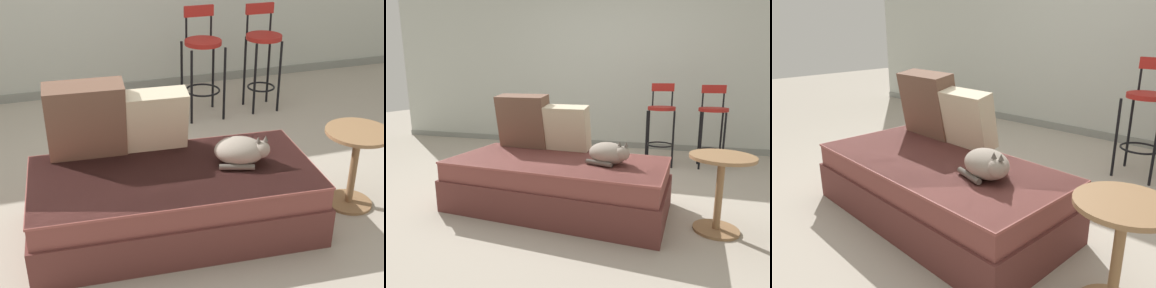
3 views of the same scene
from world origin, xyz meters
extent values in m
plane|color=#A89E8E|center=(0.00, 0.00, 0.00)|extent=(16.00, 16.00, 0.00)
cube|color=#B7BCB2|center=(0.00, 2.25, 1.30)|extent=(8.00, 0.10, 2.60)
cube|color=gray|center=(0.00, 2.20, 0.04)|extent=(8.00, 0.02, 0.09)
cube|color=brown|center=(0.00, -0.40, 0.13)|extent=(1.85, 0.98, 0.27)
cube|color=brown|center=(0.00, -0.40, 0.35)|extent=(1.81, 0.94, 0.16)
cube|color=brown|center=(0.00, -0.40, 0.42)|extent=(1.82, 0.95, 0.02)
cube|color=brown|center=(-0.47, -0.04, 0.68)|extent=(0.51, 0.28, 0.52)
cube|color=beige|center=(-0.02, -0.07, 0.64)|extent=(0.42, 0.25, 0.43)
ellipsoid|color=gray|center=(0.43, -0.41, 0.51)|extent=(0.38, 0.33, 0.17)
sphere|color=gray|center=(0.55, -0.47, 0.53)|extent=(0.11, 0.11, 0.11)
cone|color=#544C44|center=(0.53, -0.47, 0.60)|extent=(0.03, 0.03, 0.04)
cone|color=#544C44|center=(0.58, -0.47, 0.60)|extent=(0.03, 0.03, 0.04)
cylinder|color=#544C44|center=(0.38, -0.51, 0.45)|extent=(0.22, 0.10, 0.04)
cylinder|color=black|center=(0.60, 1.16, 0.35)|extent=(0.02, 0.02, 0.70)
cylinder|color=black|center=(0.92, 1.16, 0.35)|extent=(0.02, 0.02, 0.70)
cylinder|color=black|center=(0.60, 1.48, 0.35)|extent=(0.02, 0.02, 0.70)
torus|color=black|center=(0.76, 1.32, 0.25)|extent=(0.34, 0.34, 0.02)
cylinder|color=maroon|center=(0.76, 1.32, 0.72)|extent=(0.34, 0.34, 0.04)
cylinder|color=black|center=(0.64, 1.45, 0.83)|extent=(0.02, 0.02, 0.28)
cylinder|color=olive|center=(1.25, -0.48, 0.27)|extent=(0.05, 0.05, 0.54)
cylinder|color=olive|center=(1.25, -0.48, 0.55)|extent=(0.44, 0.44, 0.02)
camera|label=1|loc=(-0.75, -3.19, 2.06)|focal=50.00mm
camera|label=2|loc=(0.90, -2.83, 1.09)|focal=30.00mm
camera|label=3|loc=(1.71, -2.02, 1.29)|focal=35.00mm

